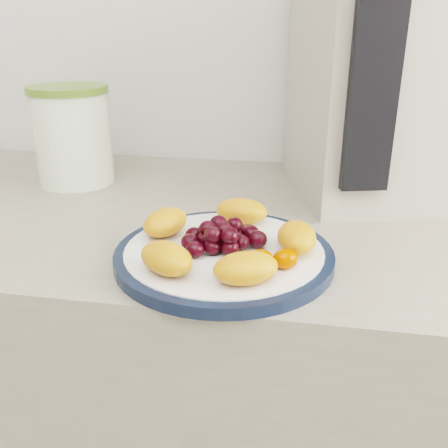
# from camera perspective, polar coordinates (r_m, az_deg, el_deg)

# --- Properties ---
(counter) EXTENTS (3.50, 0.60, 0.90)m
(counter) POSITION_cam_1_polar(r_m,az_deg,el_deg) (1.05, -3.43, -21.79)
(counter) COLOR gray
(counter) RESTS_ON floor
(cabinet_face) EXTENTS (3.48, 0.58, 0.84)m
(cabinet_face) POSITION_cam_1_polar(r_m,az_deg,el_deg) (1.07, -3.39, -22.94)
(cabinet_face) COLOR #917A50
(cabinet_face) RESTS_ON floor
(plate_rim) EXTENTS (0.27, 0.27, 0.01)m
(plate_rim) POSITION_cam_1_polar(r_m,az_deg,el_deg) (0.62, -0.00, -3.62)
(plate_rim) COLOR #101B31
(plate_rim) RESTS_ON counter
(plate_face) EXTENTS (0.25, 0.25, 0.02)m
(plate_face) POSITION_cam_1_polar(r_m,az_deg,el_deg) (0.62, -0.00, -3.53)
(plate_face) COLOR white
(plate_face) RESTS_ON counter
(canister) EXTENTS (0.16, 0.16, 0.16)m
(canister) POSITION_cam_1_polar(r_m,az_deg,el_deg) (0.95, -16.87, 9.30)
(canister) COLOR #467317
(canister) RESTS_ON counter
(canister_lid) EXTENTS (0.17, 0.17, 0.01)m
(canister_lid) POSITION_cam_1_polar(r_m,az_deg,el_deg) (0.94, -17.48, 14.48)
(canister_lid) COLOR olive
(canister_lid) RESTS_ON canister
(appliance_body) EXTENTS (0.29, 0.35, 0.39)m
(appliance_body) POSITION_cam_1_polar(r_m,az_deg,el_deg) (0.88, 16.55, 15.80)
(appliance_body) COLOR #B0A698
(appliance_body) RESTS_ON counter
(appliance_panel) EXTENTS (0.07, 0.04, 0.29)m
(appliance_panel) POSITION_cam_1_polar(r_m,az_deg,el_deg) (0.72, 16.68, 14.88)
(appliance_panel) COLOR black
(appliance_panel) RESTS_ON appliance_body
(fruit_plate) EXTENTS (0.23, 0.23, 0.04)m
(fruit_plate) POSITION_cam_1_polar(r_m,az_deg,el_deg) (0.61, 0.07, -1.58)
(fruit_plate) COLOR orange
(fruit_plate) RESTS_ON plate_face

